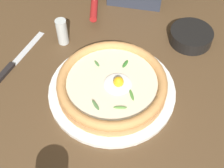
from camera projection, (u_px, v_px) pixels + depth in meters
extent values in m
cube|color=brown|center=(97.00, 85.00, 0.83)|extent=(2.40, 2.40, 0.03)
cylinder|color=white|center=(112.00, 90.00, 0.79)|extent=(0.33, 0.33, 0.01)
cylinder|color=tan|center=(112.00, 86.00, 0.78)|extent=(0.28, 0.28, 0.02)
torus|color=tan|center=(112.00, 82.00, 0.77)|extent=(0.28, 0.28, 0.02)
cylinder|color=#F7E5C2|center=(112.00, 83.00, 0.77)|extent=(0.24, 0.24, 0.00)
ellipsoid|color=white|center=(118.00, 84.00, 0.76)|extent=(0.07, 0.07, 0.01)
sphere|color=yellow|center=(119.00, 82.00, 0.75)|extent=(0.03, 0.03, 0.03)
ellipsoid|color=#4F7842|center=(96.00, 105.00, 0.72)|extent=(0.03, 0.03, 0.01)
ellipsoid|color=#39802F|center=(125.00, 64.00, 0.80)|extent=(0.02, 0.03, 0.00)
ellipsoid|color=#4E8A36|center=(132.00, 95.00, 0.74)|extent=(0.02, 0.03, 0.01)
ellipsoid|color=#57954B|center=(98.00, 63.00, 0.80)|extent=(0.02, 0.03, 0.01)
ellipsoid|color=#609944|center=(120.00, 108.00, 0.72)|extent=(0.03, 0.01, 0.01)
cylinder|color=black|center=(191.00, 36.00, 0.90)|extent=(0.12, 0.12, 0.04)
cylinder|color=red|center=(94.00, 9.00, 0.94)|extent=(0.03, 0.10, 0.02)
cube|color=silver|center=(28.00, 48.00, 0.89)|extent=(0.07, 0.14, 0.00)
cube|color=black|center=(3.00, 75.00, 0.83)|extent=(0.05, 0.09, 0.01)
cylinder|color=silver|center=(62.00, 32.00, 0.88)|extent=(0.03, 0.03, 0.08)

